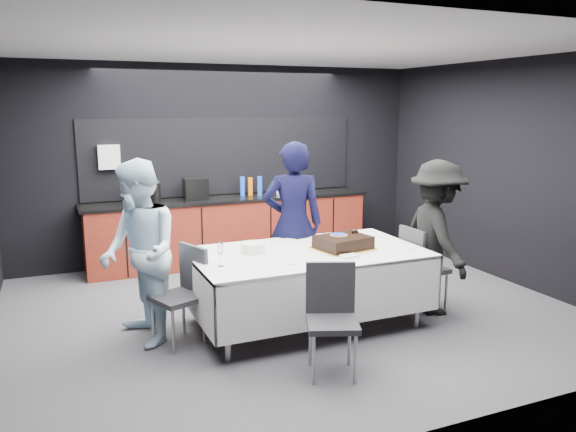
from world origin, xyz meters
The scene contains 18 objects.
ground centered at (0.00, 0.00, 0.00)m, with size 6.00×6.00×0.00m, color #46464B.
room_shell centered at (0.00, 0.00, 1.86)m, with size 6.04×5.04×2.82m.
kitchenette centered at (-0.02, 2.22, 0.54)m, with size 4.10×0.64×2.05m.
party_table centered at (0.00, -0.40, 0.64)m, with size 2.32×1.32×0.78m.
cake_assembly centered at (0.37, -0.47, 0.85)m, with size 0.62×0.54×0.17m.
plate_stack centered at (-0.52, -0.24, 0.83)m, with size 0.24×0.24×0.10m, color white.
loose_plate_near centered at (-0.30, -0.73, 0.78)m, with size 0.19×0.19×0.01m, color white.
loose_plate_right_a centered at (0.83, -0.27, 0.78)m, with size 0.19×0.19×0.01m, color white.
loose_plate_right_b centered at (0.94, -0.71, 0.78)m, with size 0.21×0.21×0.01m, color white.
loose_plate_far centered at (-0.03, 0.06, 0.78)m, with size 0.22×0.22×0.01m, color white.
fork_pile centered at (0.27, -0.78, 0.79)m, with size 0.17×0.11×0.03m, color white.
champagne_flute centered at (-0.96, -0.59, 0.94)m, with size 0.06×0.06×0.22m.
chair_left centered at (-1.25, -0.33, 0.53)m, with size 0.54×0.54×0.92m.
chair_right centered at (1.32, -0.48, 0.53)m, with size 0.43×0.43×0.92m.
chair_near centered at (-0.24, -1.41, 0.53)m, with size 0.54×0.54×0.92m.
person_center centered at (0.14, 0.28, 0.92)m, with size 0.67×0.44×1.84m, color black.
person_left centered at (-1.63, -0.18, 0.88)m, with size 0.85×0.66×1.75m, color #C5E4F8.
person_right centered at (1.43, -0.61, 0.83)m, with size 1.08×0.62×1.66m, color black.
Camera 1 is at (-2.33, -5.37, 2.22)m, focal length 35.00 mm.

